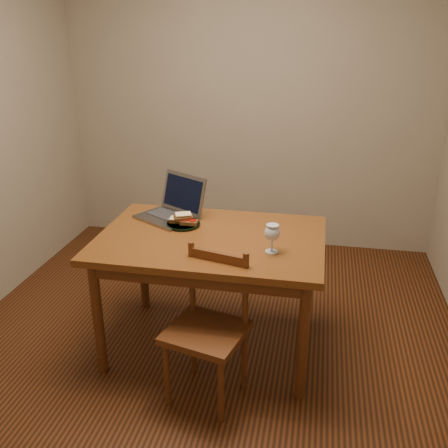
% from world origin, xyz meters
% --- Properties ---
extents(floor, '(3.20, 3.20, 0.02)m').
position_xyz_m(floor, '(0.00, 0.00, -0.01)').
color(floor, black).
rests_on(floor, ground).
extents(back_wall, '(3.20, 0.02, 2.60)m').
position_xyz_m(back_wall, '(0.00, 1.61, 1.30)').
color(back_wall, gray).
rests_on(back_wall, floor).
extents(front_wall, '(3.20, 0.02, 2.60)m').
position_xyz_m(front_wall, '(0.00, -1.61, 1.30)').
color(front_wall, gray).
rests_on(front_wall, floor).
extents(table, '(1.30, 0.90, 0.74)m').
position_xyz_m(table, '(0.03, -0.09, 0.65)').
color(table, '#4B270C').
rests_on(table, floor).
extents(chair, '(0.46, 0.45, 0.41)m').
position_xyz_m(chair, '(0.11, -0.52, 0.45)').
color(chair, '#3E240D').
rests_on(chair, floor).
extents(plate, '(0.21, 0.21, 0.02)m').
position_xyz_m(plate, '(-0.17, 0.04, 0.75)').
color(plate, black).
rests_on(plate, table).
extents(sandwich_cheese, '(0.10, 0.06, 0.03)m').
position_xyz_m(sandwich_cheese, '(-0.20, 0.05, 0.77)').
color(sandwich_cheese, '#381E0C').
rests_on(sandwich_cheese, plate).
extents(sandwich_tomato, '(0.10, 0.06, 0.03)m').
position_xyz_m(sandwich_tomato, '(-0.13, 0.03, 0.77)').
color(sandwich_tomato, '#381E0C').
rests_on(sandwich_tomato, plate).
extents(sandwich_top, '(0.13, 0.11, 0.03)m').
position_xyz_m(sandwich_top, '(-0.17, 0.04, 0.80)').
color(sandwich_top, '#381E0C').
rests_on(sandwich_top, plate).
extents(milk_glass, '(0.08, 0.08, 0.16)m').
position_xyz_m(milk_glass, '(0.40, -0.23, 0.82)').
color(milk_glass, white).
rests_on(milk_glass, table).
extents(laptop, '(0.47, 0.46, 0.26)m').
position_xyz_m(laptop, '(-0.27, 0.19, 0.81)').
color(laptop, slate).
rests_on(laptop, table).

